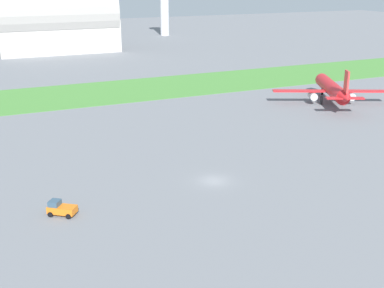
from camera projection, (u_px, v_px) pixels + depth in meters
name	position (u px, v px, depth m)	size (l,w,h in m)	color
ground_plane	(214.00, 181.00, 77.05)	(600.00, 600.00, 0.00)	slate
grass_taxiway_strip	(100.00, 93.00, 134.70)	(360.00, 28.00, 0.08)	#478438
airplane_parked_jet_far	(332.00, 89.00, 122.28)	(26.61, 26.50, 10.09)	red
pushback_tug_near_gate	(61.00, 208.00, 65.87)	(3.95, 3.62, 1.95)	orange
hangar_distant	(56.00, 20.00, 204.25)	(46.45, 27.93, 29.29)	#BCB7B2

